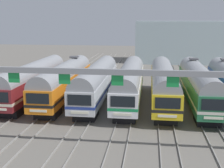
% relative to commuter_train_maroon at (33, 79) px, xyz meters
% --- Properties ---
extents(ground_plane, '(160.00, 160.00, 0.00)m').
position_rel_commuter_train_maroon_xyz_m(ground_plane, '(12.24, 0.01, -2.69)').
color(ground_plane, slate).
extents(track_bed, '(25.99, 70.00, 0.15)m').
position_rel_commuter_train_maroon_xyz_m(track_bed, '(12.24, 17.01, -2.61)').
color(track_bed, gray).
rests_on(track_bed, ground).
extents(commuter_train_maroon, '(2.88, 18.06, 4.77)m').
position_rel_commuter_train_maroon_xyz_m(commuter_train_maroon, '(0.00, 0.00, 0.00)').
color(commuter_train_maroon, maroon).
rests_on(commuter_train_maroon, ground).
extents(commuter_train_orange, '(2.88, 18.06, 5.05)m').
position_rel_commuter_train_maroon_xyz_m(commuter_train_orange, '(4.08, 0.00, 0.00)').
color(commuter_train_orange, orange).
rests_on(commuter_train_orange, ground).
extents(commuter_train_silver, '(2.88, 18.06, 4.77)m').
position_rel_commuter_train_maroon_xyz_m(commuter_train_silver, '(8.16, 0.00, 0.00)').
color(commuter_train_silver, silver).
rests_on(commuter_train_silver, ground).
extents(commuter_train_white, '(2.88, 18.06, 4.77)m').
position_rel_commuter_train_maroon_xyz_m(commuter_train_white, '(12.24, 0.00, 0.00)').
color(commuter_train_white, white).
rests_on(commuter_train_white, ground).
extents(commuter_train_yellow, '(2.88, 18.06, 4.77)m').
position_rel_commuter_train_maroon_xyz_m(commuter_train_yellow, '(16.32, 0.00, 0.00)').
color(commuter_train_yellow, gold).
rests_on(commuter_train_yellow, ground).
extents(commuter_train_green, '(2.88, 18.06, 5.05)m').
position_rel_commuter_train_maroon_xyz_m(commuter_train_green, '(20.40, 0.00, 0.00)').
color(commuter_train_green, '#236B42').
rests_on(commuter_train_green, ground).
extents(catenary_gantry, '(29.73, 0.44, 6.97)m').
position_rel_commuter_train_maroon_xyz_m(catenary_gantry, '(12.24, -13.49, 2.75)').
color(catenary_gantry, gray).
rests_on(catenary_gantry, ground).
extents(maintenance_building, '(25.98, 10.00, 9.70)m').
position_rel_commuter_train_maroon_xyz_m(maintenance_building, '(24.21, 36.94, 2.16)').
color(maintenance_building, '#9EB2B7').
rests_on(maintenance_building, ground).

